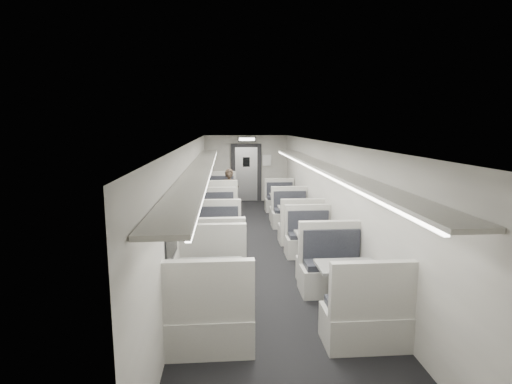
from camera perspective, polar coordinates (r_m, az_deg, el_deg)
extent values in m
cube|color=black|center=(8.95, 0.68, -8.86)|extent=(3.00, 12.00, 0.12)
cube|color=white|center=(8.49, 0.71, 7.49)|extent=(3.00, 12.00, 0.12)
cube|color=beige|center=(14.62, -1.43, 3.40)|extent=(3.00, 0.12, 2.40)
cube|color=beige|center=(2.96, 12.12, -22.62)|extent=(3.00, 0.12, 2.40)
cube|color=beige|center=(8.63, -9.67, -1.03)|extent=(0.12, 12.00, 2.40)
cube|color=beige|center=(8.90, 10.74, -0.74)|extent=(0.12, 12.00, 2.40)
cube|color=#B1ACA6|center=(11.52, -5.53, -3.13)|extent=(1.15, 0.64, 0.49)
cube|color=black|center=(11.49, -5.55, -1.64)|extent=(1.02, 0.51, 0.11)
cube|color=#B1ACA6|center=(11.17, -5.60, -0.27)|extent=(1.15, 0.13, 0.76)
cube|color=#B1ACA6|center=(13.18, -5.40, -1.52)|extent=(1.15, 0.64, 0.49)
cube|color=black|center=(13.09, -5.42, -0.26)|extent=(1.02, 0.51, 0.11)
cube|color=#B1ACA6|center=(13.30, -5.42, 1.31)|extent=(1.15, 0.13, 0.76)
cylinder|color=silver|center=(12.32, -5.47, -1.68)|extent=(0.11, 0.11, 0.75)
cylinder|color=silver|center=(12.40, -5.44, -3.30)|extent=(0.39, 0.39, 0.03)
cube|color=gray|center=(12.25, -5.50, 0.24)|extent=(0.96, 0.65, 0.04)
cube|color=#B1ACA6|center=(9.38, -5.77, -6.28)|extent=(1.02, 0.57, 0.43)
cube|color=black|center=(9.34, -5.79, -4.67)|extent=(0.90, 0.45, 0.10)
cube|color=#B1ACA6|center=(9.04, -5.85, -3.27)|extent=(1.02, 0.11, 0.67)
cube|color=#B1ACA6|center=(10.82, -5.59, -4.12)|extent=(1.02, 0.57, 0.43)
cube|color=black|center=(10.74, -5.62, -2.79)|extent=(0.90, 0.45, 0.10)
cube|color=#B1ACA6|center=(10.91, -5.62, -1.05)|extent=(1.02, 0.11, 0.67)
cylinder|color=silver|center=(10.07, -5.68, -4.49)|extent=(0.10, 0.10, 0.66)
cylinder|color=silver|center=(10.15, -5.65, -6.22)|extent=(0.34, 0.34, 0.03)
cube|color=gray|center=(9.99, -5.72, -2.44)|extent=(0.84, 0.57, 0.04)
cube|color=#B1ACA6|center=(6.89, -6.25, -12.02)|extent=(1.12, 0.62, 0.48)
cube|color=black|center=(6.82, -6.29, -9.64)|extent=(1.00, 0.50, 0.11)
cube|color=#B1ACA6|center=(6.48, -6.41, -7.74)|extent=(1.12, 0.13, 0.74)
cube|color=#B1ACA6|center=(8.45, -5.91, -7.90)|extent=(1.12, 0.62, 0.48)
cube|color=black|center=(8.34, -5.95, -6.06)|extent=(1.00, 0.50, 0.11)
cube|color=#B1ACA6|center=(8.51, -5.94, -3.53)|extent=(1.12, 0.13, 0.74)
cylinder|color=silver|center=(7.63, -6.08, -8.85)|extent=(0.11, 0.11, 0.73)
cylinder|color=silver|center=(7.74, -6.03, -11.30)|extent=(0.38, 0.38, 0.03)
cube|color=gray|center=(7.51, -6.14, -5.90)|extent=(0.93, 0.64, 0.04)
cube|color=#B1ACA6|center=(5.30, -6.86, -18.97)|extent=(1.13, 0.63, 0.48)
cube|color=black|center=(5.20, -6.91, -15.96)|extent=(1.00, 0.50, 0.11)
cube|color=#B1ACA6|center=(4.83, -7.12, -13.86)|extent=(1.13, 0.13, 0.75)
cube|color=#B1ACA6|center=(6.81, -6.28, -12.27)|extent=(1.13, 0.63, 0.48)
cube|color=black|center=(6.68, -6.33, -10.03)|extent=(1.00, 0.50, 0.11)
cube|color=#B1ACA6|center=(6.83, -6.31, -6.76)|extent=(1.13, 0.13, 0.75)
cylinder|color=silver|center=(5.99, -6.55, -14.09)|extent=(0.11, 0.11, 0.74)
cylinder|color=silver|center=(6.14, -6.48, -17.11)|extent=(0.38, 0.38, 0.03)
cube|color=gray|center=(5.84, -6.63, -10.39)|extent=(0.94, 0.64, 0.04)
cube|color=#B1ACA6|center=(11.62, 4.39, -3.21)|extent=(0.96, 0.53, 0.41)
cube|color=black|center=(11.60, 4.39, -1.98)|extent=(0.85, 0.43, 0.09)
cube|color=#B1ACA6|center=(11.33, 4.58, -0.86)|extent=(0.96, 0.11, 0.63)
cube|color=#B1ACA6|center=(12.99, 3.44, -1.84)|extent=(0.96, 0.53, 0.41)
cube|color=black|center=(12.91, 3.47, -0.78)|extent=(0.85, 0.43, 0.09)
cube|color=#B1ACA6|center=(13.09, 3.35, 0.56)|extent=(0.96, 0.11, 0.63)
cylinder|color=silver|center=(12.28, 3.90, -1.99)|extent=(0.09, 0.09, 0.62)
cylinder|color=silver|center=(12.34, 3.88, -3.35)|extent=(0.33, 0.33, 0.03)
cube|color=gray|center=(12.22, 3.92, -0.39)|extent=(0.80, 0.54, 0.04)
cube|color=#B1ACA6|center=(9.59, 6.34, -5.94)|extent=(1.01, 0.56, 0.43)
cube|color=black|center=(9.55, 6.34, -4.38)|extent=(0.90, 0.45, 0.10)
cube|color=#B1ACA6|center=(9.26, 6.64, -3.01)|extent=(1.01, 0.11, 0.67)
cube|color=#B1ACA6|center=(11.00, 4.91, -3.89)|extent=(1.01, 0.56, 0.43)
cube|color=black|center=(10.92, 4.95, -2.59)|extent=(0.90, 0.45, 0.10)
cube|color=#B1ACA6|center=(11.09, 4.78, -0.89)|extent=(1.01, 0.11, 0.67)
cylinder|color=silver|center=(10.26, 5.59, -4.23)|extent=(0.10, 0.10, 0.66)
cylinder|color=silver|center=(10.34, 5.56, -5.92)|extent=(0.34, 0.34, 0.03)
cube|color=gray|center=(10.18, 5.62, -2.23)|extent=(0.84, 0.57, 0.04)
cube|color=#B1ACA6|center=(7.33, 9.94, -11.00)|extent=(0.99, 0.55, 0.42)
cube|color=black|center=(7.27, 9.94, -9.02)|extent=(0.88, 0.44, 0.09)
cube|color=#B1ACA6|center=(6.97, 10.48, -7.43)|extent=(0.99, 0.11, 0.66)
cube|color=#B1ACA6|center=(8.67, 7.55, -7.67)|extent=(0.99, 0.55, 0.42)
cube|color=black|center=(8.57, 7.62, -6.08)|extent=(0.88, 0.44, 0.09)
cube|color=#B1ACA6|center=(8.72, 7.35, -3.90)|extent=(0.99, 0.11, 0.66)
cylinder|color=silver|center=(7.96, 8.66, -8.43)|extent=(0.09, 0.09, 0.65)
cylinder|color=silver|center=(8.06, 8.60, -10.52)|extent=(0.34, 0.34, 0.03)
cube|color=gray|center=(7.86, 8.72, -5.93)|extent=(0.82, 0.56, 0.04)
cube|color=#B1ACA6|center=(5.54, 15.39, -18.04)|extent=(1.08, 0.60, 0.46)
cube|color=black|center=(5.45, 15.41, -15.27)|extent=(0.96, 0.48, 0.10)
cube|color=#B1ACA6|center=(5.11, 16.54, -13.29)|extent=(1.08, 0.12, 0.71)
cube|color=#B1ACA6|center=(6.92, 10.87, -12.12)|extent=(1.08, 0.60, 0.46)
cube|color=black|center=(6.80, 11.01, -10.02)|extent=(0.96, 0.48, 0.10)
cube|color=#B1ACA6|center=(6.93, 10.55, -6.95)|extent=(1.08, 0.12, 0.71)
cylinder|color=silver|center=(6.17, 12.89, -13.73)|extent=(0.10, 0.10, 0.70)
cylinder|color=silver|center=(6.31, 12.77, -16.54)|extent=(0.37, 0.37, 0.03)
cube|color=gray|center=(6.03, 13.03, -10.29)|extent=(0.90, 0.61, 0.04)
imported|color=black|center=(11.65, -3.81, -0.39)|extent=(0.62, 0.48, 1.52)
cube|color=black|center=(11.96, -7.90, 2.66)|extent=(0.02, 1.18, 0.84)
cube|color=black|center=(9.78, -8.65, 1.12)|extent=(0.02, 1.18, 0.84)
cube|color=black|center=(7.62, -9.84, -1.29)|extent=(0.02, 1.18, 0.84)
cube|color=black|center=(5.49, -11.95, -5.61)|extent=(0.02, 1.18, 0.84)
cube|color=#B1ACA6|center=(8.21, -7.91, 3.55)|extent=(0.46, 10.40, 0.05)
cube|color=white|center=(8.21, -6.51, 3.23)|extent=(0.05, 10.20, 0.04)
cube|color=#B1ACA6|center=(8.44, 9.45, 3.67)|extent=(0.46, 10.40, 0.05)
cube|color=white|center=(8.40, 8.12, 3.34)|extent=(0.05, 10.20, 0.04)
cube|color=black|center=(14.52, -1.40, 2.76)|extent=(1.10, 0.10, 2.10)
cube|color=silver|center=(14.49, -1.40, 2.55)|extent=(0.80, 0.05, 1.95)
cube|color=black|center=(14.40, -1.39, 4.31)|extent=(0.25, 0.02, 0.35)
cube|color=black|center=(13.93, -1.32, 7.55)|extent=(0.62, 0.10, 0.16)
cube|color=silver|center=(13.87, -1.30, 7.55)|extent=(0.54, 0.02, 0.10)
cube|color=silver|center=(14.51, 1.56, 4.55)|extent=(0.32, 0.02, 0.40)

